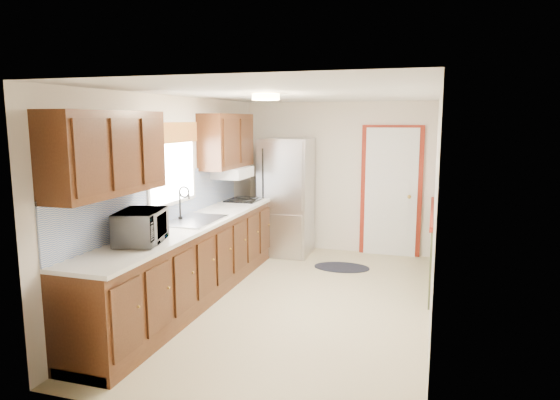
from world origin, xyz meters
The scene contains 8 objects.
room_shell centered at (0.00, 0.00, 1.20)m, with size 3.20×5.20×2.52m.
kitchen_run centered at (-1.24, -0.29, 0.81)m, with size 0.63×4.00×2.20m.
back_wall_trim centered at (0.99, 2.21, 0.89)m, with size 1.12×2.30×2.08m.
ceiling_fixture centered at (-0.30, -0.20, 2.36)m, with size 0.30×0.30×0.06m, color #FFD88C.
microwave centered at (-1.20, -1.31, 1.14)m, with size 0.58×0.32×0.39m, color white.
refrigerator centered at (-0.73, 2.05, 0.92)m, with size 0.78×0.77×1.83m.
rug centered at (0.26, 1.52, 0.01)m, with size 0.80×0.51×0.01m, color black.
cooktop centered at (-1.19, 1.40, 0.95)m, with size 0.45×0.54×0.02m, color black.
Camera 1 is at (1.47, -5.40, 2.12)m, focal length 32.00 mm.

